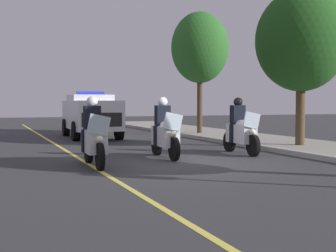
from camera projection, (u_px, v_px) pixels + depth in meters
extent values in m
plane|color=#333335|center=(187.00, 164.00, 12.05)|extent=(80.00, 80.00, 0.00)
cube|color=#9E9B93|center=(307.00, 155.00, 13.38)|extent=(48.00, 0.24, 0.15)
cube|color=#E0D14C|center=(95.00, 168.00, 11.19)|extent=(48.00, 0.12, 0.01)
cylinder|color=black|center=(100.00, 157.00, 10.80)|extent=(0.64, 0.14, 0.64)
cylinder|color=black|center=(89.00, 150.00, 12.21)|extent=(0.64, 0.16, 0.64)
cube|color=white|center=(94.00, 141.00, 11.47)|extent=(1.21, 0.47, 0.56)
ellipsoid|color=white|center=(94.00, 129.00, 11.41)|extent=(0.57, 0.34, 0.24)
cube|color=silver|center=(99.00, 125.00, 10.86)|extent=(0.08, 0.56, 0.53)
sphere|color=#F9F4CC|center=(99.00, 139.00, 10.82)|extent=(0.17, 0.17, 0.17)
sphere|color=red|center=(91.00, 128.00, 10.93)|extent=(0.09, 0.09, 0.09)
sphere|color=#1933F2|center=(105.00, 127.00, 11.03)|extent=(0.09, 0.09, 0.09)
cube|color=black|center=(92.00, 118.00, 11.66)|extent=(0.29, 0.41, 0.60)
cube|color=black|center=(101.00, 140.00, 11.70)|extent=(0.18, 0.15, 0.56)
cube|color=black|center=(85.00, 141.00, 11.56)|extent=(0.18, 0.15, 0.56)
sphere|color=white|center=(92.00, 102.00, 11.62)|extent=(0.28, 0.28, 0.28)
cylinder|color=black|center=(174.00, 149.00, 12.54)|extent=(0.64, 0.14, 0.64)
cylinder|color=black|center=(157.00, 144.00, 13.96)|extent=(0.64, 0.16, 0.64)
cube|color=white|center=(165.00, 136.00, 13.22)|extent=(1.21, 0.47, 0.56)
ellipsoid|color=white|center=(166.00, 126.00, 13.15)|extent=(0.57, 0.34, 0.24)
cube|color=silver|center=(173.00, 122.00, 12.60)|extent=(0.08, 0.56, 0.53)
sphere|color=#F9F4CC|center=(174.00, 134.00, 12.56)|extent=(0.17, 0.17, 0.17)
sphere|color=red|center=(166.00, 124.00, 12.67)|extent=(0.09, 0.09, 0.09)
sphere|color=#1933F2|center=(177.00, 124.00, 12.78)|extent=(0.09, 0.09, 0.09)
cube|color=black|center=(163.00, 116.00, 13.41)|extent=(0.29, 0.41, 0.60)
cube|color=black|center=(170.00, 136.00, 13.44)|extent=(0.18, 0.15, 0.56)
cube|color=black|center=(157.00, 136.00, 13.31)|extent=(0.18, 0.15, 0.56)
sphere|color=silver|center=(163.00, 102.00, 13.37)|extent=(0.28, 0.28, 0.28)
cylinder|color=black|center=(253.00, 146.00, 13.59)|extent=(0.64, 0.14, 0.64)
cylinder|color=black|center=(229.00, 142.00, 15.00)|extent=(0.64, 0.16, 0.64)
cube|color=silver|center=(241.00, 134.00, 14.26)|extent=(1.21, 0.47, 0.56)
ellipsoid|color=silver|center=(242.00, 124.00, 14.20)|extent=(0.57, 0.34, 0.24)
cube|color=silver|center=(252.00, 120.00, 13.65)|extent=(0.08, 0.56, 0.53)
sphere|color=#F9F4CC|center=(253.00, 132.00, 13.61)|extent=(0.17, 0.17, 0.17)
sphere|color=red|center=(245.00, 122.00, 13.72)|extent=(0.09, 0.09, 0.09)
sphere|color=#1933F2|center=(254.00, 122.00, 13.83)|extent=(0.09, 0.09, 0.09)
cube|color=black|center=(238.00, 115.00, 14.45)|extent=(0.29, 0.41, 0.60)
cube|color=black|center=(244.00, 133.00, 14.49)|extent=(0.18, 0.15, 0.56)
cube|color=black|center=(233.00, 133.00, 14.36)|extent=(0.18, 0.15, 0.56)
sphere|color=black|center=(238.00, 102.00, 14.41)|extent=(0.28, 0.28, 0.28)
cube|color=silver|center=(91.00, 115.00, 20.88)|extent=(4.95, 2.04, 1.24)
cube|color=silver|center=(90.00, 99.00, 21.13)|extent=(2.45, 1.82, 0.36)
cube|color=#2633D8|center=(90.00, 93.00, 20.93)|extent=(0.31, 1.21, 0.14)
cube|color=black|center=(102.00, 120.00, 18.63)|extent=(0.17, 1.62, 0.56)
cylinder|color=black|center=(119.00, 130.00, 19.76)|extent=(0.81, 0.30, 0.80)
cylinder|color=black|center=(76.00, 131.00, 19.16)|extent=(0.81, 0.30, 0.80)
cylinder|color=black|center=(104.00, 127.00, 22.68)|extent=(0.81, 0.30, 0.80)
cylinder|color=black|center=(66.00, 127.00, 22.08)|extent=(0.81, 0.30, 0.80)
cylinder|color=black|center=(119.00, 124.00, 26.61)|extent=(0.66, 0.06, 0.66)
cylinder|color=black|center=(115.00, 123.00, 27.65)|extent=(0.66, 0.06, 0.66)
cube|color=red|center=(117.00, 119.00, 27.11)|extent=(1.00, 0.09, 0.36)
cube|color=black|center=(117.00, 109.00, 27.13)|extent=(0.25, 0.33, 0.56)
sphere|color=tan|center=(117.00, 102.00, 27.08)|extent=(0.22, 0.22, 0.22)
cylinder|color=#4C3823|center=(300.00, 111.00, 16.22)|extent=(0.32, 0.32, 2.34)
ellipsoid|color=#1E4C19|center=(301.00, 40.00, 16.10)|extent=(3.13, 3.13, 3.49)
cylinder|color=#42301E|center=(200.00, 102.00, 22.63)|extent=(0.25, 0.25, 2.99)
ellipsoid|color=#286023|center=(200.00, 47.00, 22.50)|extent=(2.74, 2.74, 3.39)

